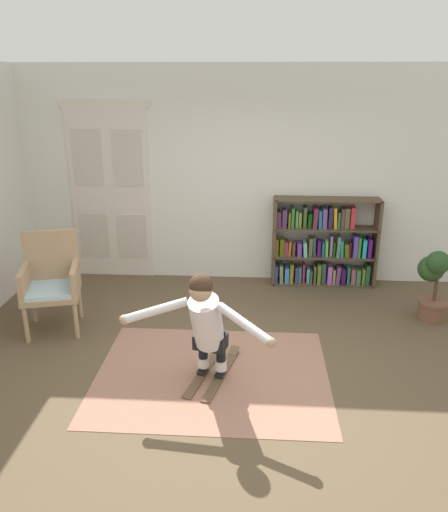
% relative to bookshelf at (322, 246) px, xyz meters
% --- Properties ---
extents(ground_plane, '(7.20, 7.20, 0.00)m').
position_rel_bookshelf_xyz_m(ground_plane, '(-1.14, -2.39, -0.55)').
color(ground_plane, brown).
extents(back_wall, '(6.00, 0.10, 2.90)m').
position_rel_bookshelf_xyz_m(back_wall, '(-1.14, 0.21, 0.90)').
color(back_wall, silver).
rests_on(back_wall, ground).
extents(double_door, '(1.22, 0.05, 2.45)m').
position_rel_bookshelf_xyz_m(double_door, '(-2.93, 0.15, 0.68)').
color(double_door, beige).
rests_on(double_door, ground).
extents(rug, '(2.24, 1.80, 0.01)m').
position_rel_bookshelf_xyz_m(rug, '(-1.31, -2.39, -0.54)').
color(rug, '#9E6F59').
rests_on(rug, ground).
extents(bookshelf, '(1.41, 0.30, 1.21)m').
position_rel_bookshelf_xyz_m(bookshelf, '(0.00, 0.00, 0.00)').
color(bookshelf, '#4E3E2B').
rests_on(bookshelf, ground).
extents(wicker_chair, '(0.73, 0.73, 1.10)m').
position_rel_bookshelf_xyz_m(wicker_chair, '(-3.19, -1.49, 0.04)').
color(wicker_chair, tan).
rests_on(wicker_chair, ground).
extents(potted_plant, '(0.39, 0.48, 0.88)m').
position_rel_bookshelf_xyz_m(potted_plant, '(1.17, -1.00, -0.08)').
color(potted_plant, brown).
rests_on(potted_plant, ground).
extents(skis_pair, '(0.49, 0.98, 0.07)m').
position_rel_bookshelf_xyz_m(skis_pair, '(-1.30, -2.36, -0.52)').
color(skis_pair, brown).
rests_on(skis_pair, rug).
extents(person_skier, '(1.39, 0.77, 1.08)m').
position_rel_bookshelf_xyz_m(person_skier, '(-1.34, -2.54, 0.11)').
color(person_skier, white).
rests_on(person_skier, skis_pair).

